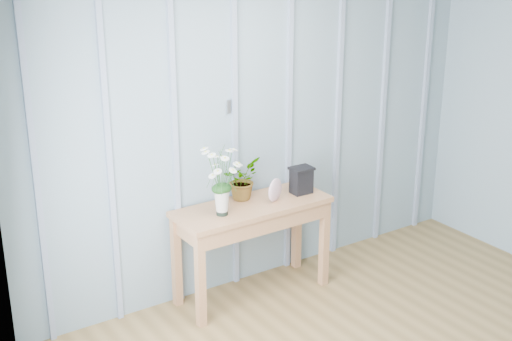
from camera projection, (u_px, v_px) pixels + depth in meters
room_shell at (390, 57)px, 4.16m from camera, size 4.00×4.50×2.50m
sideboard at (252, 218)px, 5.32m from camera, size 1.20×0.45×0.75m
daisy_vase at (221, 172)px, 4.99m from camera, size 0.37×0.28×0.52m
spider_plant at (241, 179)px, 5.34m from camera, size 0.37×0.36×0.31m
felt_disc_vessel at (275, 190)px, 5.31m from camera, size 0.18×0.12×0.18m
carved_box at (301, 180)px, 5.46m from camera, size 0.18×0.14×0.21m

